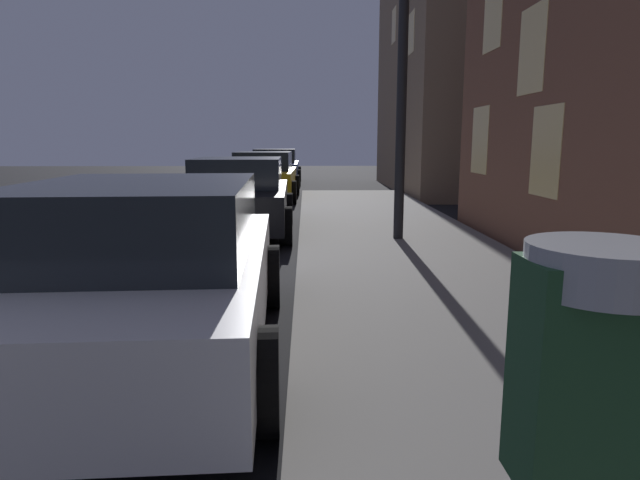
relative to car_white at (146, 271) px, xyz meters
The scene contains 5 objects.
car_white is the anchor object (origin of this frame).
car_black 6.08m from the car_white, 90.02° to the left, with size 2.10×4.05×1.43m.
car_yellow_cab 12.40m from the car_white, 90.01° to the left, with size 2.12×4.28×1.43m.
car_blue 18.67m from the car_white, 90.00° to the left, with size 2.13×4.54×1.43m.
street_lamp 6.13m from the car_white, 58.90° to the left, with size 0.44×0.44×5.14m.
Camera 1 is at (4.13, 0.03, 1.73)m, focal length 30.65 mm.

